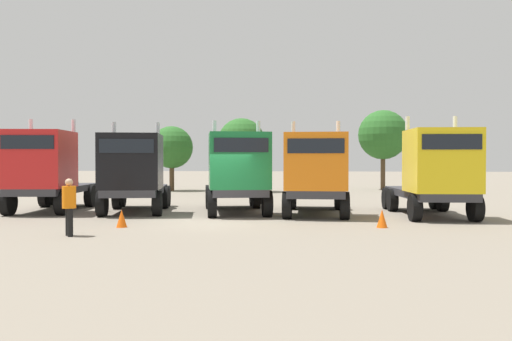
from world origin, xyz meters
TOP-DOWN VIEW (x-y plane):
  - ground at (0.00, 0.00)m, footprint 200.00×200.00m
  - semi_truck_red at (-8.01, 2.63)m, footprint 3.44×6.57m
  - semi_truck_black at (-4.06, 2.65)m, footprint 3.67×6.09m
  - semi_truck_green at (0.38, 2.95)m, footprint 3.89×6.51m
  - semi_truck_orange at (3.65, 2.78)m, footprint 2.62×6.38m
  - semi_truck_yellow at (8.35, 2.49)m, footprint 2.99×6.34m
  - visitor_in_hivis at (-3.57, -3.89)m, footprint 0.56×0.56m
  - traffic_cone_near at (-2.81, -1.75)m, footprint 0.36×0.36m
  - traffic_cone_mid at (5.90, -0.74)m, footprint 0.36×0.36m
  - oak_far_left at (-7.39, 19.46)m, footprint 3.23×3.23m
  - oak_far_centre at (-1.91, 18.82)m, footprint 3.47×3.47m
  - oak_far_right at (8.79, 22.83)m, footprint 3.89×3.89m

SIDE VIEW (x-z plane):
  - ground at x=0.00m, z-range 0.00..0.00m
  - traffic_cone_near at x=-2.81m, z-range 0.00..0.60m
  - traffic_cone_mid at x=5.90m, z-range 0.00..0.62m
  - visitor_in_hivis at x=-3.57m, z-range 0.14..1.85m
  - semi_truck_green at x=0.38m, z-range -0.23..3.75m
  - semi_truck_black at x=-4.06m, z-range -0.21..3.75m
  - semi_truck_orange at x=3.65m, z-range -0.19..3.74m
  - semi_truck_yellow at x=8.35m, z-range -0.24..3.81m
  - semi_truck_red at x=-8.01m, z-range -0.21..3.91m
  - oak_far_left at x=-7.39m, z-range 0.84..5.78m
  - oak_far_centre at x=-1.91m, z-range 0.96..6.39m
  - oak_far_right at x=8.79m, z-range 1.18..7.48m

